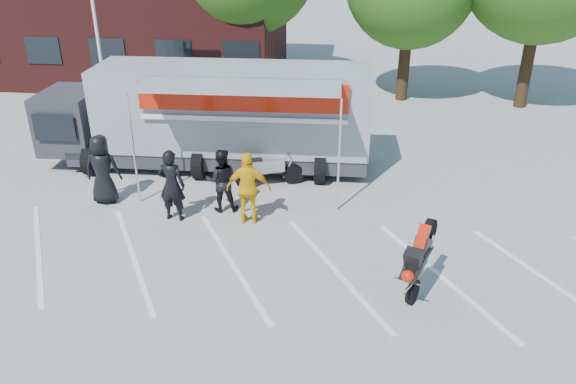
% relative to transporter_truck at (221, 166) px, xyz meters
% --- Properties ---
extents(ground, '(100.00, 100.00, 0.00)m').
position_rel_transporter_truck_xyz_m(ground, '(1.33, -6.63, 0.00)').
color(ground, '#9C9C97').
rests_on(ground, ground).
extents(parking_bay_lines, '(18.09, 13.33, 0.01)m').
position_rel_transporter_truck_xyz_m(parking_bay_lines, '(1.33, -5.63, 0.01)').
color(parking_bay_lines, white).
rests_on(parking_bay_lines, ground).
extents(office_building, '(18.00, 8.00, 7.00)m').
position_rel_transporter_truck_xyz_m(office_building, '(-8.67, 11.37, 3.50)').
color(office_building, '#491917').
rests_on(office_building, ground).
extents(transporter_truck, '(10.37, 5.21, 3.26)m').
position_rel_transporter_truck_xyz_m(transporter_truck, '(0.00, 0.00, 0.00)').
color(transporter_truck, '#919599').
rests_on(transporter_truck, ground).
extents(parked_motorcycle, '(2.25, 1.40, 1.12)m').
position_rel_transporter_truck_xyz_m(parked_motorcycle, '(1.81, -1.31, 0.00)').
color(parked_motorcycle, '#A9A9AE').
rests_on(parked_motorcycle, ground).
extents(stunt_bike_rider, '(1.30, 1.72, 1.83)m').
position_rel_transporter_truck_xyz_m(stunt_bike_rider, '(5.83, -6.11, 0.00)').
color(stunt_bike_rider, black).
rests_on(stunt_bike_rider, ground).
extents(spectator_leather_a, '(1.03, 0.72, 1.99)m').
position_rel_transporter_truck_xyz_m(spectator_leather_a, '(-2.66, -2.89, 1.00)').
color(spectator_leather_a, black).
rests_on(spectator_leather_a, ground).
extents(spectator_leather_b, '(0.76, 0.53, 1.98)m').
position_rel_transporter_truck_xyz_m(spectator_leather_b, '(-0.44, -3.66, 0.99)').
color(spectator_leather_b, black).
rests_on(spectator_leather_b, ground).
extents(spectator_leather_c, '(0.98, 0.83, 1.78)m').
position_rel_transporter_truck_xyz_m(spectator_leather_c, '(0.74, -3.00, 0.89)').
color(spectator_leather_c, black).
rests_on(spectator_leather_c, ground).
extents(spectator_hivis, '(1.19, 0.56, 1.97)m').
position_rel_transporter_truck_xyz_m(spectator_hivis, '(1.59, -3.61, 0.99)').
color(spectator_hivis, yellow).
rests_on(spectator_hivis, ground).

